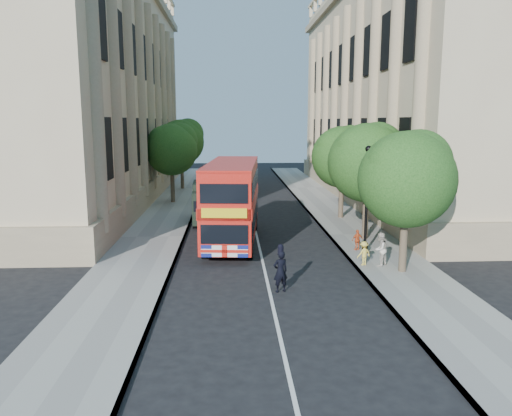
{
  "coord_description": "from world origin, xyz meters",
  "views": [
    {
      "loc": [
        -1.44,
        -17.05,
        6.41
      ],
      "look_at": [
        -0.24,
        6.39,
        2.3
      ],
      "focal_mm": 35.0,
      "sensor_mm": 36.0,
      "label": 1
    }
  ],
  "objects": [
    {
      "name": "tree_right_far",
      "position": [
        5.84,
        15.03,
        4.31
      ],
      "size": [
        4.0,
        4.0,
        6.15
      ],
      "color": "#473828",
      "rests_on": "ground"
    },
    {
      "name": "woman_pedestrian",
      "position": [
        5.09,
        3.84,
        0.86
      ],
      "size": [
        0.91,
        0.9,
        1.48
      ],
      "primitive_type": "imported",
      "rotation": [
        0.0,
        0.0,
        3.89
      ],
      "color": "beige",
      "rests_on": "pavement_right"
    },
    {
      "name": "tree_right_mid",
      "position": [
        5.84,
        9.03,
        4.45
      ],
      "size": [
        4.2,
        4.2,
        6.37
      ],
      "color": "#473828",
      "rests_on": "ground"
    },
    {
      "name": "tree_left_far",
      "position": [
        -5.96,
        22.03,
        4.44
      ],
      "size": [
        4.0,
        4.0,
        6.3
      ],
      "color": "#473828",
      "rests_on": "ground"
    },
    {
      "name": "child_b",
      "position": [
        4.4,
        3.98,
        0.65
      ],
      "size": [
        0.79,
        0.65,
        1.06
      ],
      "primitive_type": "imported",
      "rotation": [
        0.0,
        0.0,
        3.57
      ],
      "color": "#E3C84D",
      "rests_on": "pavement_right"
    },
    {
      "name": "ground",
      "position": [
        0.0,
        0.0,
        0.0
      ],
      "size": [
        120.0,
        120.0,
        0.0
      ],
      "primitive_type": "plane",
      "color": "black",
      "rests_on": "ground"
    },
    {
      "name": "tree_left_back",
      "position": [
        -5.96,
        30.03,
        4.71
      ],
      "size": [
        4.2,
        4.2,
        6.65
      ],
      "color": "#473828",
      "rests_on": "ground"
    },
    {
      "name": "double_decker_bus",
      "position": [
        -1.36,
        8.93,
        2.32
      ],
      "size": [
        3.15,
        9.26,
        4.2
      ],
      "rotation": [
        0.0,
        0.0,
        -0.08
      ],
      "color": "red",
      "rests_on": "ground"
    },
    {
      "name": "pavement_right",
      "position": [
        5.75,
        10.0,
        0.06
      ],
      "size": [
        3.5,
        80.0,
        0.12
      ],
      "primitive_type": "cube",
      "color": "gray",
      "rests_on": "ground"
    },
    {
      "name": "lamp_post",
      "position": [
        5.0,
        6.0,
        2.51
      ],
      "size": [
        0.32,
        0.32,
        5.16
      ],
      "color": "black",
      "rests_on": "pavement_right"
    },
    {
      "name": "box_van",
      "position": [
        -2.9,
        14.1,
        1.25
      ],
      "size": [
        1.98,
        4.53,
        2.55
      ],
      "rotation": [
        0.0,
        0.0,
        0.04
      ],
      "color": "black",
      "rests_on": "ground"
    },
    {
      "name": "building_right",
      "position": [
        13.8,
        24.0,
        9.0
      ],
      "size": [
        12.0,
        38.0,
        18.0
      ],
      "primitive_type": "cube",
      "color": "tan",
      "rests_on": "ground"
    },
    {
      "name": "tree_right_near",
      "position": [
        5.84,
        3.03,
        4.25
      ],
      "size": [
        4.0,
        4.0,
        6.08
      ],
      "color": "#473828",
      "rests_on": "ground"
    },
    {
      "name": "police_constable",
      "position": [
        0.41,
        1.0,
        0.8
      ],
      "size": [
        0.68,
        0.56,
        1.6
      ],
      "primitive_type": "imported",
      "rotation": [
        0.0,
        0.0,
        3.49
      ],
      "color": "black",
      "rests_on": "ground"
    },
    {
      "name": "child_a",
      "position": [
        4.77,
        6.56,
        0.63
      ],
      "size": [
        0.65,
        0.42,
        1.03
      ],
      "primitive_type": "imported",
      "rotation": [
        0.0,
        0.0,
        3.44
      ],
      "color": "#E15A27",
      "rests_on": "pavement_right"
    },
    {
      "name": "pavement_left",
      "position": [
        -5.75,
        10.0,
        0.06
      ],
      "size": [
        3.5,
        80.0,
        0.12
      ],
      "primitive_type": "cube",
      "color": "gray",
      "rests_on": "ground"
    },
    {
      "name": "building_left",
      "position": [
        -13.8,
        24.0,
        9.0
      ],
      "size": [
        12.0,
        38.0,
        18.0
      ],
      "primitive_type": "cube",
      "color": "tan",
      "rests_on": "ground"
    }
  ]
}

